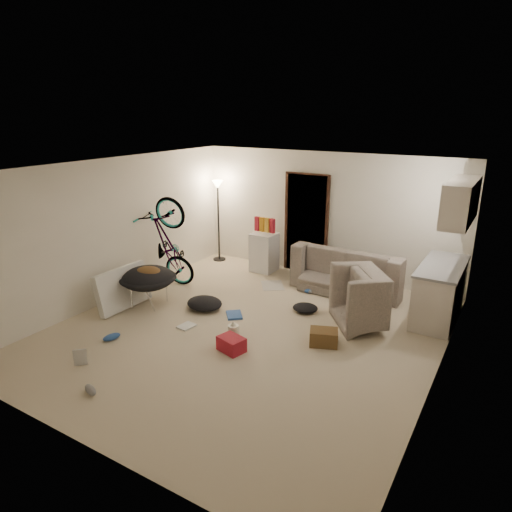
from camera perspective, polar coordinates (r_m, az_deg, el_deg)
The scene contains 37 objects.
floor at distance 7.17m, azimuth -1.11°, elevation -9.38°, with size 5.50×6.00×0.02m, color beige.
ceiling at distance 6.42m, azimuth -1.25°, elevation 11.03°, with size 5.50×6.00×0.02m, color white.
wall_back at distance 9.29m, azimuth 8.75°, elevation 5.08°, with size 5.50×0.02×2.50m, color white.
wall_front at distance 4.62m, azimuth -21.69°, elevation -9.52°, with size 5.50×0.02×2.50m, color white.
wall_left at distance 8.43m, azimuth -17.31°, elevation 3.16°, with size 0.02×6.00×2.50m, color white.
wall_right at distance 5.80m, azimuth 22.67°, elevation -4.01°, with size 0.02×6.00×2.50m, color white.
doorway at distance 9.46m, azimuth 6.35°, elevation 3.98°, with size 0.85×0.10×2.04m, color black.
door_trim at distance 9.44m, azimuth 6.28°, elevation 3.94°, with size 0.97×0.04×2.10m, color #381E13.
floor_lamp at distance 10.11m, azimuth -4.77°, elevation 6.59°, with size 0.28×0.28×1.81m.
kitchen_counter at distance 7.98m, azimuth 21.94°, elevation -4.29°, with size 0.60×1.50×0.88m, color beige.
counter_top at distance 7.83m, azimuth 22.33°, elevation -1.17°, with size 0.64×1.54×0.04m, color gray.
kitchen_uppers at distance 7.56m, azimuth 24.23°, elevation 6.21°, with size 0.38×1.40×0.65m, color beige.
sofa at distance 8.80m, azimuth 11.56°, elevation -2.23°, with size 2.08×0.81×0.61m, color #363D36.
armchair at distance 7.50m, azimuth 15.12°, elevation -5.85°, with size 1.03×0.90×0.67m, color #363D36.
bicycle at distance 8.92m, azimuth -10.78°, elevation -0.76°, with size 0.63×1.81×0.95m, color black.
book_asset at distance 6.73m, azimuth -21.77°, elevation -12.59°, with size 0.17×0.24×0.02m, color maroon.
mini_fridge at distance 9.60m, azimuth 1.03°, elevation 0.49°, with size 0.48×0.48×0.81m, color white.
snack_box_0 at distance 9.52m, azimuth 0.16°, elevation 4.06°, with size 0.10×0.07×0.30m, color maroon.
snack_box_1 at distance 9.47m, azimuth 0.79°, elevation 3.97°, with size 0.10×0.07×0.30m, color orange.
snack_box_2 at distance 9.41m, azimuth 1.42°, elevation 3.88°, with size 0.10×0.07×0.30m, color gold.
snack_box_3 at distance 9.35m, azimuth 2.06°, elevation 3.78°, with size 0.10×0.07×0.30m, color maroon.
saucer_chair at distance 8.12m, azimuth -13.31°, elevation -3.29°, with size 0.97×0.97×0.69m.
hoodie at distance 7.99m, azimuth -13.30°, elevation -2.08°, with size 0.48×0.40×0.22m, color #53371C.
sofa_drape at distance 9.06m, azimuth 6.00°, elevation 0.20°, with size 0.56×0.46×0.28m, color black.
tv_box at distance 8.16m, azimuth -16.30°, elevation -3.87°, with size 0.13×1.07×0.71m, color silver.
drink_case_a at distance 6.80m, azimuth 8.46°, elevation -10.03°, with size 0.40×0.29×0.23m, color brown.
drink_case_b at distance 6.58m, azimuth -3.09°, elevation -10.94°, with size 0.37×0.27×0.21m, color maroon.
juicer at distance 7.00m, azimuth -2.85°, elevation -9.16°, with size 0.16×0.16×0.24m.
newspaper at distance 8.91m, azimuth 2.07°, elevation -3.69°, with size 0.41×0.53×0.01m, color #B5B0A7.
book_blue at distance 7.65m, azimuth -2.74°, elevation -7.37°, with size 0.24×0.33×0.03m, color #2C539F.
book_white at distance 7.36m, azimuth -8.68°, elevation -8.66°, with size 0.21×0.27×0.02m, color silver.
shoe_0 at distance 8.59m, azimuth 6.91°, elevation -4.34°, with size 0.26×0.11×0.10m, color #2C539F.
shoe_1 at distance 8.62m, azimuth 6.56°, elevation -4.26°, with size 0.24×0.10×0.09m, color slate.
shoe_2 at distance 7.21m, azimuth -17.60°, elevation -9.62°, with size 0.27×0.11×0.10m, color #2C539F.
shoe_3 at distance 6.07m, azimuth -19.99°, elevation -15.45°, with size 0.25×0.10×0.09m, color slate.
clothes_lump_a at distance 7.91m, azimuth -6.45°, elevation -5.90°, with size 0.62×0.54×0.20m, color black.
clothes_lump_b at distance 7.82m, azimuth 6.18°, elevation -6.47°, with size 0.43×0.37×0.13m, color black.
Camera 1 is at (3.39, -5.40, 3.28)m, focal length 32.00 mm.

